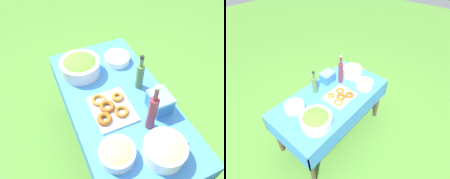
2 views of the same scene
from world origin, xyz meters
TOP-DOWN VIEW (x-y plane):
  - ground_plane at (0.00, 0.00)m, footprint 14.00×14.00m
  - picnic_table at (0.00, 0.00)m, footprint 1.40×0.72m
  - salad_bowl at (0.40, 0.16)m, footprint 0.32×0.32m
  - pasta_bowl at (-0.49, -0.06)m, footprint 0.25×0.25m
  - donut_platter at (-0.05, 0.09)m, footprint 0.34×0.29m
  - plate_stack at (0.40, -0.17)m, footprint 0.22×0.22m
  - olive_oil_bottle at (0.07, -0.20)m, footprint 0.06×0.06m
  - wine_bottle at (-0.28, -0.09)m, footprint 0.06×0.06m
  - bread_bowl at (-0.39, 0.19)m, footprint 0.22×0.22m
  - cooler_box at (-0.17, -0.23)m, footprint 0.17×0.13m

SIDE VIEW (x-z plane):
  - ground_plane at x=0.00m, z-range 0.00..0.00m
  - picnic_table at x=0.00m, z-range 0.25..0.94m
  - donut_platter at x=-0.05m, z-range 0.69..0.74m
  - plate_stack at x=0.40m, z-range 0.69..0.75m
  - bread_bowl at x=-0.39m, z-range 0.69..0.79m
  - cooler_box at x=-0.17m, z-range 0.69..0.83m
  - pasta_bowl at x=-0.49m, z-range 0.69..0.83m
  - salad_bowl at x=0.40m, z-range 0.70..0.83m
  - olive_oil_bottle at x=0.07m, z-range 0.66..0.95m
  - wine_bottle at x=-0.28m, z-range 0.65..1.04m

